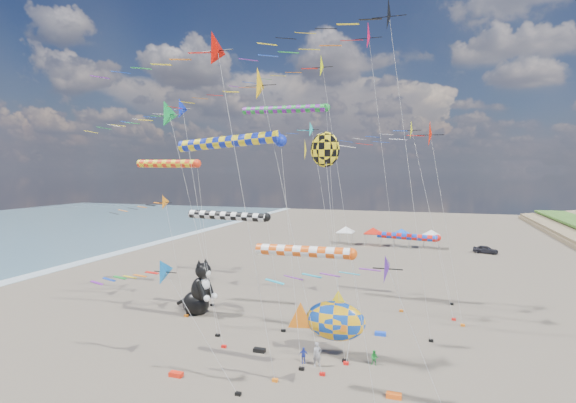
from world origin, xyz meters
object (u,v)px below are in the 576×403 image
(fish_inflatable, at_px, (335,321))
(child_green, at_px, (374,358))
(child_blue, at_px, (303,355))
(cat_inflatable, at_px, (198,286))
(person_adult, at_px, (317,354))
(parked_car, at_px, (486,249))

(fish_inflatable, relative_size, child_green, 5.53)
(child_green, height_order, child_blue, child_blue)
(cat_inflatable, xyz_separation_m, person_adult, (13.47, -7.61, -1.83))
(child_blue, bearing_deg, cat_inflatable, 128.85)
(cat_inflatable, height_order, child_green, cat_inflatable)
(child_blue, bearing_deg, fish_inflatable, 21.41)
(child_blue, height_order, parked_car, parked_car)
(cat_inflatable, xyz_separation_m, child_green, (17.23, -6.21, -2.14))
(fish_inflatable, bearing_deg, child_blue, -138.21)
(person_adult, bearing_deg, cat_inflatable, 118.95)
(person_adult, xyz_separation_m, child_green, (3.76, 1.40, -0.31))
(fish_inflatable, relative_size, parked_car, 1.55)
(person_adult, distance_m, child_blue, 1.11)
(fish_inflatable, height_order, child_green, fish_inflatable)
(cat_inflatable, height_order, fish_inflatable, cat_inflatable)
(fish_inflatable, bearing_deg, person_adult, -113.28)
(cat_inflatable, height_order, person_adult, cat_inflatable)
(person_adult, bearing_deg, parked_car, 40.72)
(person_adult, distance_m, child_green, 4.02)
(cat_inflatable, xyz_separation_m, fish_inflatable, (14.28, -5.72, 0.05))
(person_adult, relative_size, child_blue, 1.49)
(cat_inflatable, relative_size, person_adult, 3.15)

